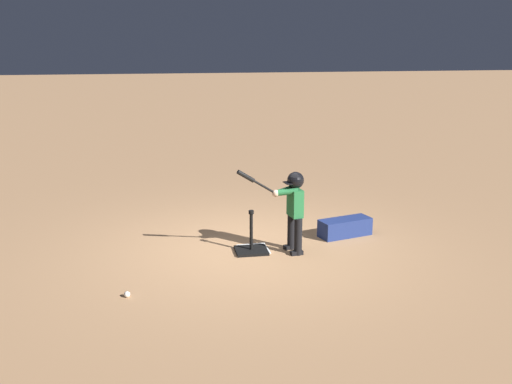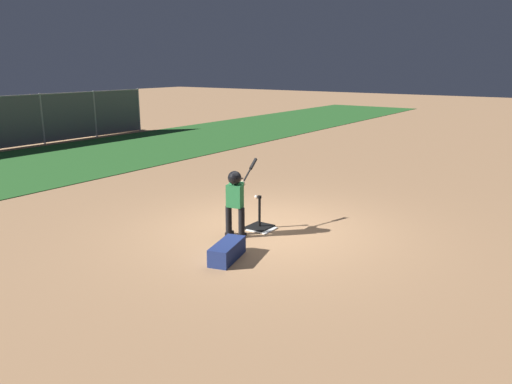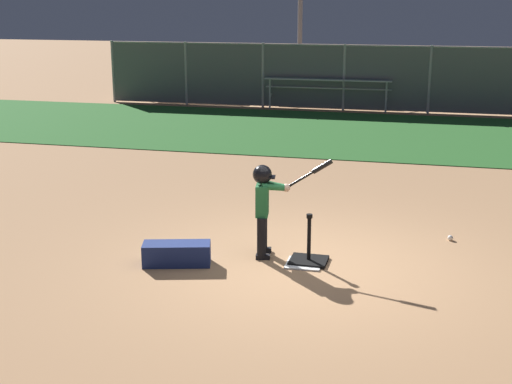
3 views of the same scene
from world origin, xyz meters
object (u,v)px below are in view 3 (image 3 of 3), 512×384
at_px(bleachers_far_left, 193,83).
at_px(batting_tee, 309,256).
at_px(batter_child, 265,198).
at_px(baseball, 450,238).
at_px(bleachers_center, 330,92).
at_px(equipment_bag, 177,254).

bearing_deg(bleachers_far_left, batting_tee, -65.71).
height_order(batter_child, baseball, batter_child).
bearing_deg(baseball, bleachers_far_left, 122.30).
height_order(batting_tee, bleachers_far_left, bleachers_far_left).
bearing_deg(bleachers_far_left, bleachers_center, -10.12).
bearing_deg(equipment_bag, bleachers_far_left, 92.54).
relative_size(batter_child, baseball, 17.56).
bearing_deg(bleachers_center, batting_tee, -82.83).
bearing_deg(bleachers_center, batter_child, -85.30).
bearing_deg(batter_child, batting_tee, -10.00).
xyz_separation_m(batting_tee, batter_child, (-0.59, 0.10, 0.69)).
height_order(bleachers_far_left, equipment_bag, bleachers_far_left).
bearing_deg(batting_tee, equipment_bag, -163.37).
bearing_deg(batting_tee, baseball, 36.75).
bearing_deg(batter_child, baseball, 27.14).
height_order(batting_tee, batter_child, batter_child).
bearing_deg(bleachers_center, equipment_bag, -89.60).
relative_size(batting_tee, equipment_bag, 0.76).
relative_size(bleachers_center, equipment_bag, 4.51).
relative_size(batting_tee, batter_child, 0.49).
xyz_separation_m(batter_child, bleachers_center, (-1.09, 13.30, -0.31)).
relative_size(batting_tee, bleachers_center, 0.17).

